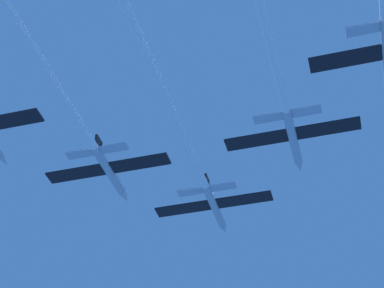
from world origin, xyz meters
The scene contains 3 objects.
jet_lead centered at (-0.74, -13.80, -0.03)m, with size 15.19×47.79×2.52m.
jet_left_wing centered at (-10.96, -23.65, -0.29)m, with size 15.19×45.13×2.52m.
jet_right_wing centered at (11.06, -25.96, 0.03)m, with size 15.19×49.90×2.52m.
Camera 1 is at (15.34, -70.44, -47.96)m, focal length 62.68 mm.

